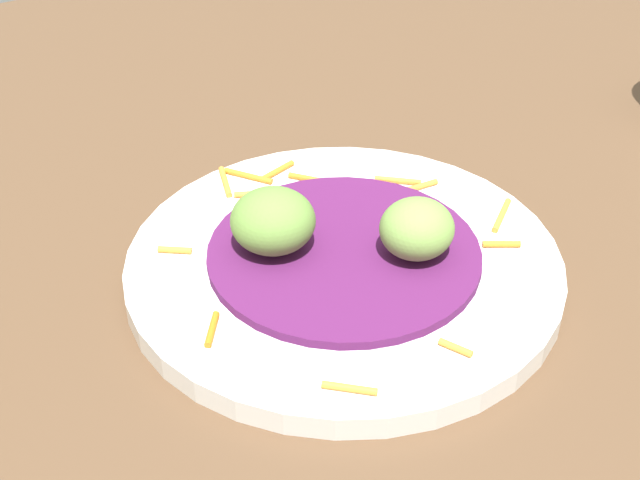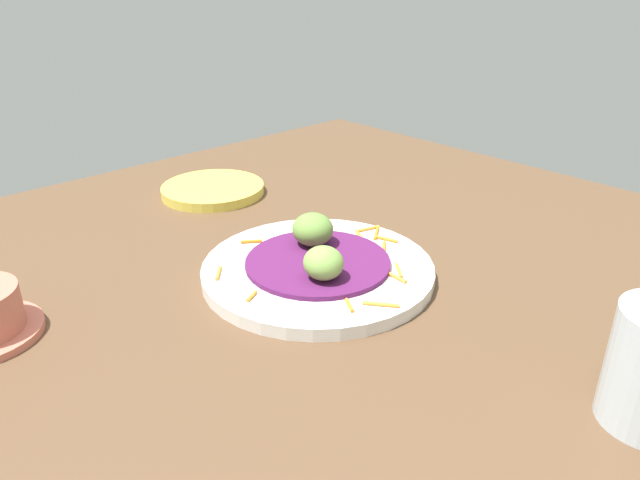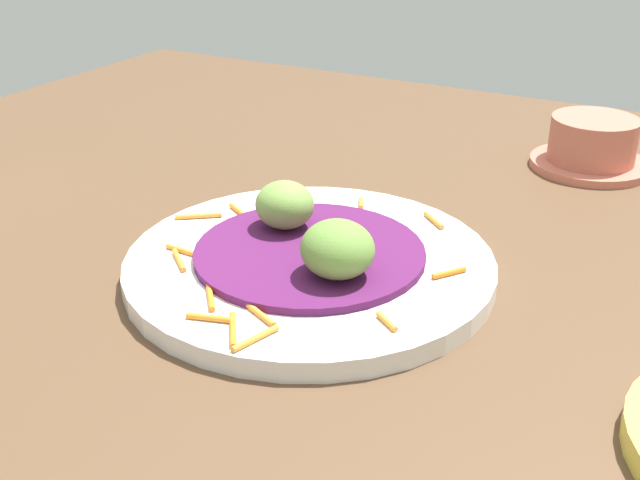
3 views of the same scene
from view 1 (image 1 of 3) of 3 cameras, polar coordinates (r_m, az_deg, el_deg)
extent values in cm
cube|color=brown|center=(59.78, 3.32, -1.92)|extent=(110.00, 110.00, 2.00)
cylinder|color=white|center=(57.16, 1.47, -1.68)|extent=(26.74, 26.74, 1.49)
cylinder|color=#51194C|center=(56.54, 1.49, -0.85)|extent=(16.71, 16.71, 0.58)
cylinder|color=orange|center=(63.31, 6.17, 3.30)|extent=(0.54, 2.65, 0.40)
cylinder|color=orange|center=(57.68, -8.90, -0.61)|extent=(1.54, 1.93, 0.40)
cylinder|color=orange|center=(51.63, -6.65, -5.46)|extent=(2.39, 1.87, 0.40)
cylinder|color=orange|center=(64.69, -2.63, 4.26)|extent=(1.24, 2.97, 0.40)
cylinder|color=orange|center=(63.64, -0.61, 3.71)|extent=(2.82, 2.45, 0.40)
cylinder|color=orange|center=(50.71, 8.32, -6.56)|extent=(1.92, 1.21, 0.40)
cylinder|color=orange|center=(61.20, 11.08, 1.50)|extent=(2.53, 3.19, 0.40)
cylinder|color=orange|center=(48.02, 1.82, -9.07)|extent=(2.23, 2.41, 0.40)
cylinder|color=orange|center=(58.56, 11.08, -0.25)|extent=(1.53, 2.22, 0.40)
cylinder|color=orange|center=(62.32, -3.91, 2.85)|extent=(1.64, 2.90, 0.40)
cylinder|color=orange|center=(64.25, -4.43, 3.94)|extent=(3.20, 2.42, 0.40)
cylinder|color=orange|center=(63.75, -5.84, 3.58)|extent=(3.44, 1.40, 0.40)
cylinder|color=orange|center=(63.78, 4.81, 3.66)|extent=(2.36, 2.68, 0.40)
ellipsoid|color=olive|center=(55.55, -2.91, 1.19)|extent=(6.87, 6.94, 3.87)
ellipsoid|color=#759E47|center=(55.33, 5.96, 0.69)|extent=(5.13, 5.26, 3.62)
camera|label=2|loc=(0.68, 65.15, 14.23)|focal=33.04mm
camera|label=3|loc=(0.82, -34.35, 24.81)|focal=44.04mm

